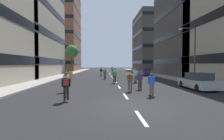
{
  "coord_description": "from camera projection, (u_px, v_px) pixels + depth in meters",
  "views": [
    {
      "loc": [
        -1.58,
        -9.21,
        2.25
      ],
      "look_at": [
        0.0,
        22.18,
        1.26
      ],
      "focal_mm": 27.94,
      "sensor_mm": 36.0,
      "label": 1
    }
  ],
  "objects": [
    {
      "name": "ground_plane",
      "position": [
        110.0,
        74.0,
        39.98
      ],
      "size": [
        184.13,
        184.13,
        0.0
      ],
      "primitive_type": "plane",
      "color": "black"
    },
    {
      "name": "sidewalk_left",
      "position": [
        71.0,
        73.0,
        43.33
      ],
      "size": [
        2.74,
        84.39,
        0.14
      ],
      "primitive_type": "cube",
      "color": "#9E9991",
      "rests_on": "ground_plane"
    },
    {
      "name": "sidewalk_right",
      "position": [
        147.0,
        73.0,
        44.29
      ],
      "size": [
        2.74,
        84.39,
        0.14
      ],
      "primitive_type": "cube",
      "color": "#9E9991",
      "rests_on": "ground_plane"
    },
    {
      "name": "lane_markings",
      "position": [
        110.0,
        74.0,
        42.29
      ],
      "size": [
        0.16,
        72.2,
        0.01
      ],
      "color": "silver",
      "rests_on": "ground_plane"
    },
    {
      "name": "building_left_far",
      "position": [
        56.0,
        24.0,
        63.65
      ],
      "size": [
        16.08,
        18.27,
        34.11
      ],
      "color": "brown",
      "rests_on": "ground_plane"
    },
    {
      "name": "building_right_mid",
      "position": [
        207.0,
        14.0,
        34.33
      ],
      "size": [
        16.08,
        18.07,
        24.13
      ],
      "color": "#4C4744",
      "rests_on": "ground_plane"
    },
    {
      "name": "building_right_far",
      "position": [
        157.0,
        43.0,
        65.76
      ],
      "size": [
        16.08,
        19.63,
        20.84
      ],
      "color": "#4C4744",
      "rests_on": "ground_plane"
    },
    {
      "name": "parked_car_near",
      "position": [
        198.0,
        82.0,
        15.76
      ],
      "size": [
        1.82,
        4.4,
        1.52
      ],
      "color": "#B2B7BF",
      "rests_on": "ground_plane"
    },
    {
      "name": "parked_car_mid",
      "position": [
        137.0,
        71.0,
        44.55
      ],
      "size": [
        1.82,
        4.4,
        1.52
      ],
      "color": "silver",
      "rests_on": "ground_plane"
    },
    {
      "name": "parked_car_far",
      "position": [
        146.0,
        72.0,
        35.19
      ],
      "size": [
        1.82,
        4.4,
        1.52
      ],
      "color": "navy",
      "rests_on": "ground_plane"
    },
    {
      "name": "street_tree_near",
      "position": [
        72.0,
        52.0,
        44.18
      ],
      "size": [
        3.25,
        3.25,
        7.08
      ],
      "color": "#4C3823",
      "rests_on": "sidewalk_left"
    },
    {
      "name": "streetlamp_right",
      "position": [
        192.0,
        49.0,
        20.61
      ],
      "size": [
        2.13,
        0.3,
        6.5
      ],
      "color": "#3F3F44",
      "rests_on": "sidewalk_right"
    },
    {
      "name": "skater_0",
      "position": [
        101.0,
        71.0,
        33.28
      ],
      "size": [
        0.55,
        0.92,
        1.78
      ],
      "color": "brown",
      "rests_on": "ground_plane"
    },
    {
      "name": "skater_1",
      "position": [
        66.0,
        80.0,
        14.12
      ],
      "size": [
        0.54,
        0.91,
        1.78
      ],
      "color": "brown",
      "rests_on": "ground_plane"
    },
    {
      "name": "skater_2",
      "position": [
        68.0,
        72.0,
        26.97
      ],
      "size": [
        0.54,
        0.91,
        1.78
      ],
      "color": "brown",
      "rests_on": "ground_plane"
    },
    {
      "name": "skater_3",
      "position": [
        112.0,
        69.0,
        50.86
      ],
      "size": [
        0.56,
        0.92,
        1.78
      ],
      "color": "brown",
      "rests_on": "ground_plane"
    },
    {
      "name": "skater_4",
      "position": [
        136.0,
        75.0,
        21.19
      ],
      "size": [
        0.57,
        0.92,
        1.78
      ],
      "color": "brown",
      "rests_on": "ground_plane"
    },
    {
      "name": "skater_5",
      "position": [
        70.0,
        76.0,
        19.96
      ],
      "size": [
        0.56,
        0.92,
        1.78
      ],
      "color": "brown",
      "rests_on": "ground_plane"
    },
    {
      "name": "skater_6",
      "position": [
        105.0,
        73.0,
        26.72
      ],
      "size": [
        0.56,
        0.92,
        1.78
      ],
      "color": "brown",
      "rests_on": "ground_plane"
    },
    {
      "name": "skater_7",
      "position": [
        66.0,
        85.0,
        10.53
      ],
      "size": [
        0.57,
        0.92,
        1.78
      ],
      "color": "brown",
      "rests_on": "ground_plane"
    },
    {
      "name": "skater_8",
      "position": [
        152.0,
        82.0,
        12.33
      ],
      "size": [
        0.56,
        0.92,
        1.78
      ],
      "color": "brown",
      "rests_on": "ground_plane"
    },
    {
      "name": "skater_9",
      "position": [
        115.0,
        75.0,
        20.74
      ],
      "size": [
        0.55,
        0.92,
        1.78
      ],
      "color": "brown",
      "rests_on": "ground_plane"
    },
    {
      "name": "skater_10",
      "position": [
        138.0,
        72.0,
        27.22
      ],
      "size": [
        0.54,
        0.91,
        1.78
      ],
      "color": "brown",
      "rests_on": "ground_plane"
    },
    {
      "name": "skater_11",
      "position": [
        140.0,
        78.0,
        15.59
      ],
      "size": [
        0.54,
        0.91,
        1.78
      ],
      "color": "brown",
      "rests_on": "ground_plane"
    },
    {
      "name": "skater_12",
      "position": [
        130.0,
        79.0,
        14.41
      ],
      "size": [
        0.56,
        0.92,
        1.78
      ],
      "color": "brown",
      "rests_on": "ground_plane"
    }
  ]
}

